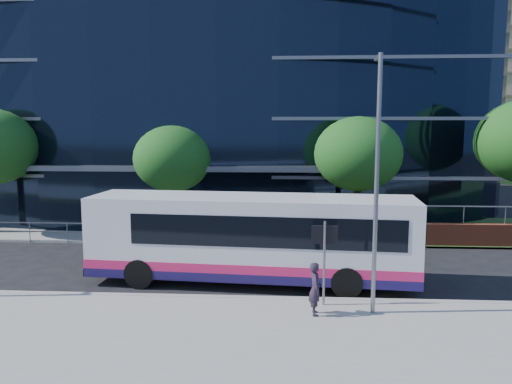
# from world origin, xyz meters

# --- Properties ---
(ground) EXTENTS (200.00, 200.00, 0.00)m
(ground) POSITION_xyz_m (0.00, 0.00, 0.00)
(ground) COLOR black
(ground) RESTS_ON ground
(pavement_near) EXTENTS (80.00, 8.00, 0.15)m
(pavement_near) POSITION_xyz_m (0.00, -5.00, 0.07)
(pavement_near) COLOR gray
(pavement_near) RESTS_ON ground
(kerb) EXTENTS (80.00, 0.25, 0.16)m
(kerb) POSITION_xyz_m (0.00, -1.00, 0.08)
(kerb) COLOR gray
(kerb) RESTS_ON ground
(yellow_line_outer) EXTENTS (80.00, 0.08, 0.01)m
(yellow_line_outer) POSITION_xyz_m (0.00, -0.80, 0.01)
(yellow_line_outer) COLOR gold
(yellow_line_outer) RESTS_ON ground
(yellow_line_inner) EXTENTS (80.00, 0.08, 0.01)m
(yellow_line_inner) POSITION_xyz_m (0.00, -0.65, 0.01)
(yellow_line_inner) COLOR gold
(yellow_line_inner) RESTS_ON ground
(far_forecourt) EXTENTS (50.00, 8.00, 0.10)m
(far_forecourt) POSITION_xyz_m (-6.00, 11.00, 0.05)
(far_forecourt) COLOR gray
(far_forecourt) RESTS_ON ground
(glass_office) EXTENTS (44.00, 23.10, 16.00)m
(glass_office) POSITION_xyz_m (-4.00, 20.85, 8.00)
(glass_office) COLOR black
(glass_office) RESTS_ON ground
(guard_railings) EXTENTS (24.00, 0.05, 1.10)m
(guard_railings) POSITION_xyz_m (-8.00, 7.00, 0.82)
(guard_railings) COLOR slate
(guard_railings) RESTS_ON ground
(apartment_block) EXTENTS (60.00, 42.00, 30.00)m
(apartment_block) POSITION_xyz_m (32.00, 57.21, 11.11)
(apartment_block) COLOR #2D511E
(apartment_block) RESTS_ON ground
(street_sign) EXTENTS (0.85, 0.09, 2.80)m
(street_sign) POSITION_xyz_m (4.50, -1.59, 2.15)
(street_sign) COLOR slate
(street_sign) RESTS_ON pavement_near
(tree_far_b) EXTENTS (4.29, 4.29, 6.05)m
(tree_far_b) POSITION_xyz_m (-3.00, 9.50, 4.21)
(tree_far_b) COLOR black
(tree_far_b) RESTS_ON ground
(tree_far_c) EXTENTS (4.62, 4.62, 6.51)m
(tree_far_c) POSITION_xyz_m (7.00, 9.00, 4.54)
(tree_far_c) COLOR black
(tree_far_c) RESTS_ON ground
(tree_dist_e) EXTENTS (4.62, 4.62, 6.51)m
(tree_dist_e) POSITION_xyz_m (24.00, 40.00, 4.54)
(tree_dist_e) COLOR black
(tree_dist_e) RESTS_ON ground
(streetlight_east) EXTENTS (0.15, 0.77, 8.00)m
(streetlight_east) POSITION_xyz_m (6.00, -2.17, 4.44)
(streetlight_east) COLOR slate
(streetlight_east) RESTS_ON pavement_near
(city_bus) EXTENTS (12.54, 3.79, 3.35)m
(city_bus) POSITION_xyz_m (2.04, 1.08, 1.78)
(city_bus) COLOR silver
(city_bus) RESTS_ON ground
(pedestrian) EXTENTS (0.44, 0.63, 1.67)m
(pedestrian) POSITION_xyz_m (4.17, -2.47, 0.98)
(pedestrian) COLOR #261D2C
(pedestrian) RESTS_ON pavement_near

